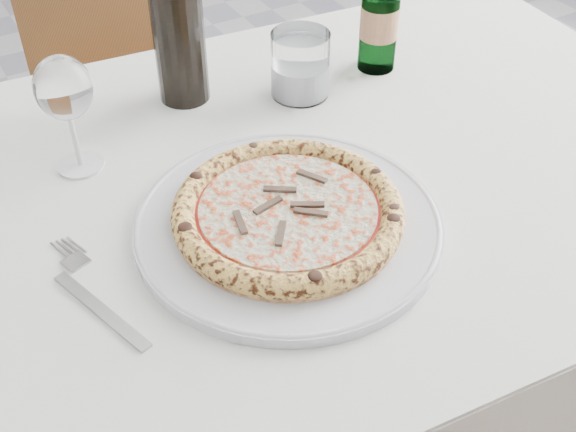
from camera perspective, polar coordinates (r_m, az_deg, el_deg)
name	(u,v)px	position (r m, az deg, el deg)	size (l,w,h in m)	color
dining_table	(251,238)	(0.99, -2.93, -1.77)	(1.43, 0.92, 0.76)	brown
chair_far	(115,64)	(1.70, -13.49, 11.60)	(0.51, 0.51, 0.93)	brown
plate	(288,223)	(0.86, 0.00, -0.57)	(0.37, 0.37, 0.02)	silver
pizza	(288,212)	(0.84, 0.00, 0.32)	(0.27, 0.27, 0.03)	#F4B374
fork	(93,295)	(0.81, -15.16, -6.04)	(0.06, 0.22, 0.00)	gray
wine_glass	(64,91)	(0.93, -17.29, 9.41)	(0.07, 0.07, 0.16)	white
tumbler	(300,69)	(1.09, 0.96, 11.57)	(0.09, 0.09, 0.10)	white
beer_bottle	(380,13)	(1.15, 7.29, 15.62)	(0.06, 0.06, 0.23)	#255D31
wine_bottle	(177,16)	(1.05, -8.77, 15.32)	(0.07, 0.07, 0.30)	black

